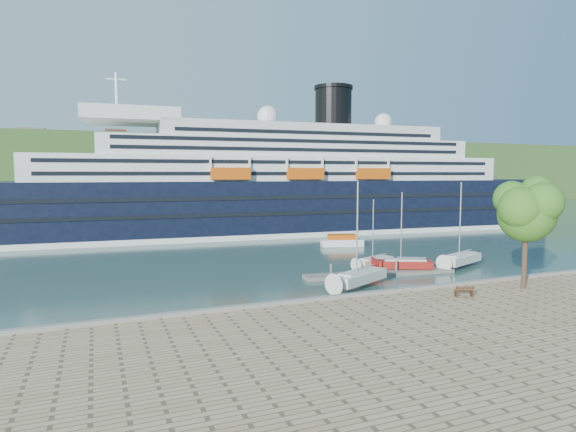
# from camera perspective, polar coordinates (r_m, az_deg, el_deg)

# --- Properties ---
(ground) EXTENTS (400.00, 400.00, 0.00)m
(ground) POSITION_cam_1_polar(r_m,az_deg,el_deg) (45.58, 15.51, -9.51)
(ground) COLOR #2D5049
(ground) RESTS_ON ground
(far_hillside) EXTENTS (400.00, 50.00, 24.00)m
(far_hillside) POSITION_cam_1_polar(r_m,az_deg,el_deg) (181.95, -13.44, 5.11)
(far_hillside) COLOR #365722
(far_hillside) RESTS_ON ground
(quay_coping) EXTENTS (220.00, 0.50, 0.30)m
(quay_coping) POSITION_cam_1_polar(r_m,az_deg,el_deg) (45.16, 15.70, -8.15)
(quay_coping) COLOR slate
(quay_coping) RESTS_ON promenade
(cruise_ship) EXTENTS (127.75, 26.47, 28.48)m
(cruise_ship) POSITION_cam_1_polar(r_m,az_deg,el_deg) (91.65, -2.38, 6.86)
(cruise_ship) COLOR black
(cruise_ship) RESTS_ON ground
(park_bench) EXTENTS (1.72, 1.20, 1.02)m
(park_bench) POSITION_cam_1_polar(r_m,az_deg,el_deg) (43.43, 20.12, -8.31)
(park_bench) COLOR #452413
(park_bench) RESTS_ON promenade
(promenade_tree) EXTENTS (6.61, 6.61, 10.95)m
(promenade_tree) POSITION_cam_1_polar(r_m,az_deg,el_deg) (47.79, 26.37, -1.29)
(promenade_tree) COLOR #326C1C
(promenade_tree) RESTS_ON promenade
(floating_pontoon) EXTENTS (17.76, 4.10, 0.39)m
(floating_pontoon) POSITION_cam_1_polar(r_m,az_deg,el_deg) (55.05, 10.89, -6.70)
(floating_pontoon) COLOR gray
(floating_pontoon) RESTS_ON ground
(sailboat_white_near) EXTENTS (7.94, 5.41, 10.07)m
(sailboat_white_near) POSITION_cam_1_polar(r_m,az_deg,el_deg) (48.14, 8.55, -2.51)
(sailboat_white_near) COLOR silver
(sailboat_white_near) RESTS_ON ground
(sailboat_red) EXTENTS (6.93, 4.70, 8.78)m
(sailboat_red) POSITION_cam_1_polar(r_m,az_deg,el_deg) (56.81, 13.74, -2.10)
(sailboat_red) COLOR maroon
(sailboat_red) RESTS_ON ground
(sailboat_white_far) EXTENTS (7.85, 4.85, 9.83)m
(sailboat_white_far) POSITION_cam_1_polar(r_m,az_deg,el_deg) (61.63, 19.93, -1.22)
(sailboat_white_far) COLOR silver
(sailboat_white_far) RESTS_ON ground
(tender_launch) EXTENTS (6.97, 3.97, 1.82)m
(tender_launch) POSITION_cam_1_polar(r_m,az_deg,el_deg) (76.01, 6.42, -2.86)
(tender_launch) COLOR #CB4F0B
(tender_launch) RESTS_ON ground
(sailboat_extra) EXTENTS (6.34, 3.61, 7.91)m
(sailboat_extra) POSITION_cam_1_polar(r_m,az_deg,el_deg) (58.40, 10.30, -2.28)
(sailboat_extra) COLOR silver
(sailboat_extra) RESTS_ON ground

